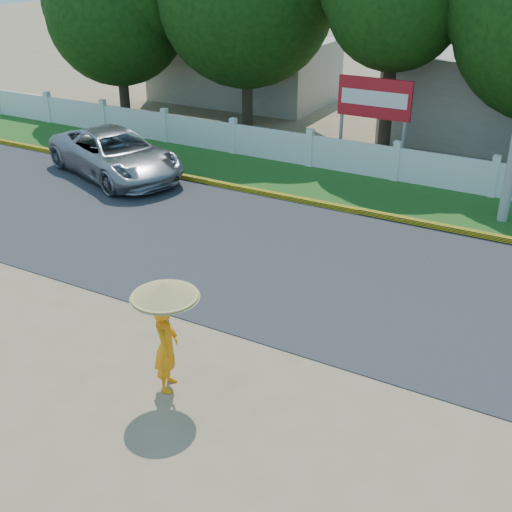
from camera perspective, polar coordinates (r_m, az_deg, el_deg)
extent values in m
plane|color=#9E8460|center=(12.01, -4.67, -9.31)|extent=(120.00, 120.00, 0.00)
cube|color=#38383A|center=(15.39, 4.50, -0.68)|extent=(60.00, 7.00, 0.02)
cube|color=#2D601E|center=(19.90, 10.89, 5.39)|extent=(60.00, 3.50, 0.03)
cube|color=yellow|center=(18.37, 9.17, 3.94)|extent=(40.00, 0.18, 0.16)
cube|color=silver|center=(21.04, 12.31, 7.96)|extent=(40.00, 0.10, 1.10)
cube|color=#B7AD99|center=(31.69, -1.03, 16.23)|extent=(8.00, 5.00, 2.80)
imported|color=#95969C|center=(21.47, -12.40, 8.86)|extent=(5.87, 4.17, 1.49)
imported|color=orange|center=(10.99, -7.99, -7.97)|extent=(0.61, 0.72, 1.67)
cylinder|color=#9A9BA0|center=(10.62, -7.99, -5.18)|extent=(0.02, 0.02, 1.09)
cone|color=tan|center=(10.39, -8.14, -3.00)|extent=(1.14, 1.14, 0.28)
cylinder|color=gray|center=(22.63, 7.55, 10.82)|extent=(0.12, 0.12, 2.00)
cylinder|color=gray|center=(21.96, 12.95, 9.90)|extent=(0.12, 0.12, 2.00)
cube|color=red|center=(21.95, 10.49, 13.63)|extent=(2.50, 0.12, 1.30)
cube|color=silver|center=(21.90, 10.44, 13.61)|extent=(2.25, 0.02, 0.49)
cylinder|color=#473828|center=(26.93, -0.78, 14.75)|extent=(0.44, 0.44, 3.11)
cylinder|color=#473828|center=(23.67, 11.62, 13.60)|extent=(0.44, 0.44, 3.91)
cylinder|color=#473828|center=(29.43, -11.71, 14.70)|extent=(0.44, 0.44, 2.57)
sphere|color=#1A4610|center=(29.01, -12.25, 20.26)|extent=(5.80, 5.80, 5.80)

